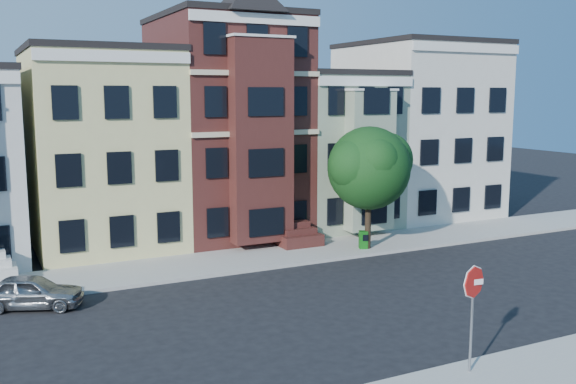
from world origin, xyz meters
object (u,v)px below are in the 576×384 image
street_tree (369,174)px  newspaper_box (363,240)px  parked_car (31,292)px  stop_sign (472,312)px

street_tree → newspaper_box: bearing=163.2°
street_tree → parked_car: bearing=-173.7°
parked_car → newspaper_box: size_ratio=4.13×
street_tree → newspaper_box: street_tree is taller
newspaper_box → street_tree: bearing=3.4°
street_tree → newspaper_box: 3.40m
street_tree → parked_car: size_ratio=2.04×
street_tree → parked_car: 16.65m
stop_sign → newspaper_box: bearing=76.2°
parked_car → street_tree: bearing=-61.2°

